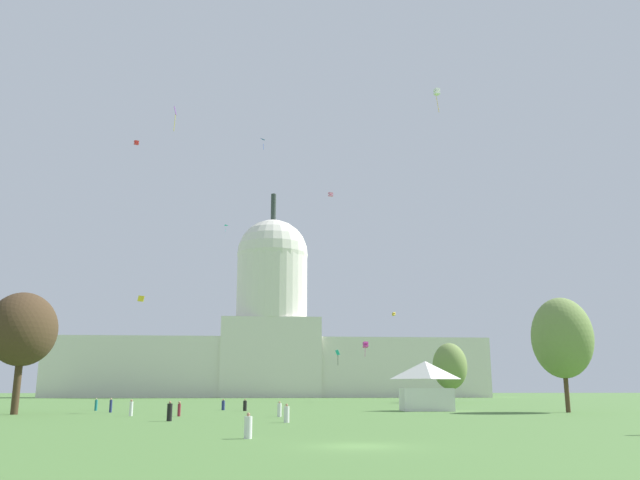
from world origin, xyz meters
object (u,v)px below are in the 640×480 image
tree_west_far (23,330)px  person_navy_back_center (111,406)px  kite_gold_mid (394,314)px  kite_pink_high (331,194)px  event_tent (426,386)px  kite_yellow_low (141,299)px  person_navy_near_tent (223,405)px  kite_red_high (136,143)px  kite_violet_high (175,113)px  kite_cyan_high (225,226)px  kite_turquoise_low (338,354)px  person_black_mid_left (245,406)px  kite_blue_high (265,141)px  person_black_lawn_far_right (170,412)px  tree_east_far (562,338)px  kite_white_high (437,92)px  tree_east_near (450,366)px  kite_magenta_low (365,345)px  kite_black_low (32,305)px  person_teal_near_tree_east (96,405)px  person_white_back_right (287,414)px  capitol_building (271,340)px  person_white_mid_right (279,410)px  person_white_edge_east (248,427)px  person_white_aisle_center (131,408)px  person_maroon_back_left (179,409)px

tree_west_far → person_navy_back_center: (9.25, 5.51, -8.64)m
kite_gold_mid → kite_pink_high: size_ratio=0.80×
event_tent → kite_yellow_low: (-42.65, 27.57, 14.75)m
person_navy_near_tent → kite_red_high: kite_red_high is taller
kite_violet_high → kite_cyan_high: size_ratio=1.83×
person_navy_near_tent → kite_turquoise_low: 37.36m
person_black_mid_left → kite_blue_high: size_ratio=0.69×
person_black_lawn_far_right → tree_east_far: bearing=179.4°
kite_turquoise_low → kite_white_high: kite_white_high is taller
person_black_lawn_far_right → kite_blue_high: (7.20, 77.89, 56.98)m
kite_white_high → tree_east_near: bearing=57.1°
person_black_mid_left → kite_red_high: kite_red_high is taller
tree_west_far → kite_red_high: size_ratio=11.06×
kite_magenta_low → kite_cyan_high: size_ratio=1.53×
tree_east_near → kite_cyan_high: bearing=133.2°
tree_east_near → kite_black_low: (-70.80, -40.98, 6.91)m
person_teal_near_tree_east → person_white_back_right: bearing=-39.1°
capitol_building → kite_cyan_high: (-14.47, -30.64, 31.42)m
person_white_mid_right → person_navy_near_tent: bearing=25.6°
person_white_edge_east → person_white_aisle_center: person_white_aisle_center is taller
person_white_back_right → person_black_lawn_far_right: person_black_lawn_far_right is taller
capitol_building → tree_east_near: (36.65, -84.99, -11.47)m
person_navy_back_center → person_black_lawn_far_right: bearing=50.7°
kite_blue_high → kite_red_high: bearing=131.1°
tree_west_far → person_black_lawn_far_right: bearing=-40.3°
person_white_aisle_center → kite_turquoise_low: size_ratio=0.58×
kite_black_low → kite_cyan_high: bearing=175.6°
event_tent → person_white_edge_east: (-21.81, -45.69, -2.55)m
kite_gold_mid → kite_black_low: (-65.59, -72.83, -7.52)m
person_black_lawn_far_right → kite_white_high: 63.04m
person_white_aisle_center → person_navy_near_tent: bearing=-9.5°
tree_east_far → person_navy_near_tent: (-42.31, 12.01, -8.33)m
kite_pink_high → tree_east_far: bearing=-98.5°
person_black_mid_left → kite_violet_high: size_ratio=0.40×
tree_east_near → kite_blue_high: 64.13m
tree_west_far → person_teal_near_tree_east: size_ratio=8.61×
person_navy_near_tent → kite_magenta_low: bearing=-128.2°
tree_east_far → person_maroon_back_left: size_ratio=9.14×
person_white_edge_east → kite_magenta_low: size_ratio=0.47×
person_black_lawn_far_right → kite_gold_mid: (41.32, 104.97, 20.99)m
capitol_building → person_white_mid_right: size_ratio=92.16×
person_navy_near_tent → kite_blue_high: size_ratio=0.67×
kite_yellow_low → kite_red_high: (-7.31, 21.68, 36.99)m
person_maroon_back_left → kite_yellow_low: kite_yellow_low is taller
person_white_back_right → kite_white_high: bearing=148.9°
person_black_lawn_far_right → kite_pink_high: size_ratio=1.41×
capitol_building → person_maroon_back_left: capitol_building is taller
person_white_mid_right → person_maroon_back_left: person_white_mid_right is taller
kite_cyan_high → capitol_building: bearing=84.5°
capitol_building → kite_yellow_low: 108.52m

